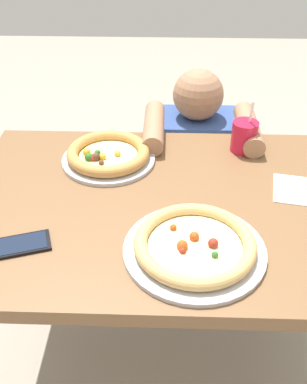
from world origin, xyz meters
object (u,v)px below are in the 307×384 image
pizza_far (108,155)px  diner_seated (193,180)px  cell_phone (19,245)px  drink_cup_colored (244,136)px  pizza_near (195,246)px

pizza_far → diner_seated: diner_seated is taller
pizza_far → cell_phone: 0.44m
drink_cup_colored → cell_phone: bearing=-141.3°
diner_seated → cell_phone: bearing=-120.8°
pizza_far → cell_phone: pizza_far is taller
cell_phone → diner_seated: bearing=59.2°
pizza_far → diner_seated: size_ratio=0.32×
drink_cup_colored → diner_seated: drink_cup_colored is taller
pizza_near → drink_cup_colored: size_ratio=1.94×
pizza_near → cell_phone: 0.43m
pizza_near → pizza_far: size_ratio=1.18×
cell_phone → pizza_far: bearing=66.8°
diner_seated → pizza_far: bearing=-127.5°
pizza_far → drink_cup_colored: size_ratio=1.64×
pizza_far → cell_phone: size_ratio=1.76×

